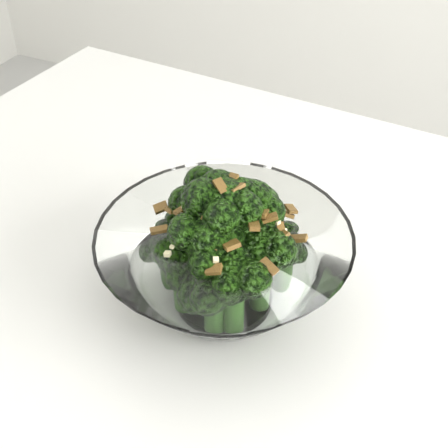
% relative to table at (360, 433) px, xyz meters
% --- Properties ---
extents(table, '(1.26, 0.89, 0.75)m').
position_rel_table_xyz_m(table, '(0.00, 0.00, 0.00)').
color(table, white).
rests_on(table, ground).
extents(broccoli_dish, '(0.21, 0.21, 0.13)m').
position_rel_table_xyz_m(broccoli_dish, '(-0.14, 0.03, 0.12)').
color(broccoli_dish, white).
rests_on(broccoli_dish, table).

